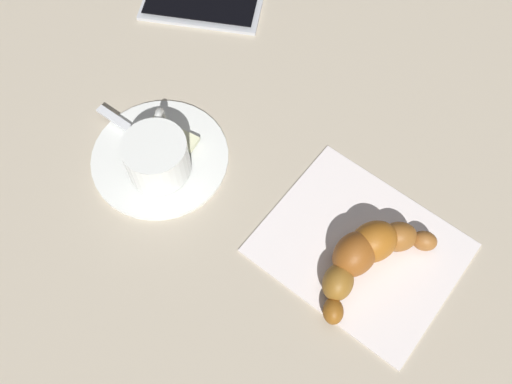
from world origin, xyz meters
TOP-DOWN VIEW (x-y plane):
  - ground_plane at (0.00, 0.00)m, footprint 1.80×1.80m
  - saucer at (0.12, 0.03)m, footprint 0.15×0.15m
  - espresso_cup at (0.11, 0.04)m, footprint 0.07×0.08m
  - teaspoon at (0.13, 0.02)m, footprint 0.13×0.02m
  - sugar_packet at (0.13, -0.00)m, footprint 0.06×0.03m
  - napkin at (-0.11, -0.02)m, footprint 0.19×0.16m
  - croissant at (-0.12, -0.01)m, footprint 0.08×0.14m
  - cell_phone at (0.23, -0.17)m, footprint 0.16×0.13m

SIDE VIEW (x-z plane):
  - ground_plane at x=0.00m, z-range 0.00..0.00m
  - napkin at x=-0.11m, z-range 0.00..0.00m
  - saucer at x=0.12m, z-range 0.00..0.01m
  - cell_phone at x=0.23m, z-range 0.00..0.01m
  - teaspoon at x=0.13m, z-range 0.01..0.02m
  - sugar_packet at x=0.13m, z-range 0.01..0.02m
  - croissant at x=-0.12m, z-range 0.00..0.04m
  - espresso_cup at x=0.11m, z-range 0.01..0.06m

